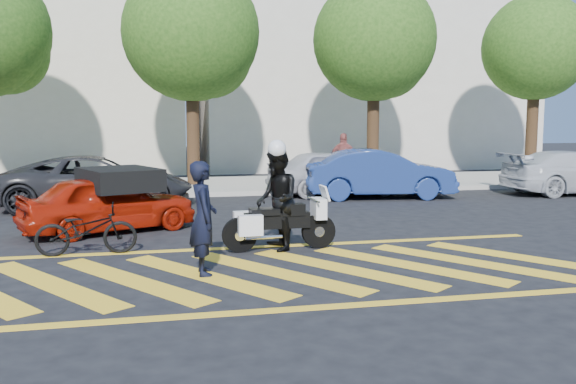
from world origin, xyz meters
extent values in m
plane|color=black|center=(0.00, 0.00, 0.00)|extent=(90.00, 90.00, 0.00)
cube|color=#9E998E|center=(0.00, 12.00, 0.07)|extent=(60.00, 5.00, 0.15)
cube|color=yellow|center=(-2.80, 0.00, 0.00)|extent=(2.43, 3.21, 0.01)
cube|color=yellow|center=(-1.70, 0.00, 0.00)|extent=(2.43, 3.21, 0.01)
cube|color=yellow|center=(-0.60, 0.00, 0.00)|extent=(2.43, 3.21, 0.01)
cube|color=yellow|center=(0.50, 0.00, 0.00)|extent=(2.43, 3.21, 0.01)
cube|color=yellow|center=(1.60, 0.00, 0.00)|extent=(2.43, 3.21, 0.01)
cube|color=yellow|center=(2.70, 0.00, 0.00)|extent=(2.43, 3.21, 0.01)
cube|color=yellow|center=(3.80, 0.00, 0.00)|extent=(2.43, 3.21, 0.01)
cube|color=yellow|center=(4.90, 0.00, 0.00)|extent=(2.43, 3.21, 0.01)
cube|color=yellow|center=(0.00, -1.90, 0.00)|extent=(12.00, 0.20, 0.01)
cube|color=yellow|center=(0.00, 1.90, 0.00)|extent=(12.00, 0.20, 0.01)
cube|color=beige|center=(-8.00, 21.00, 5.00)|extent=(16.00, 8.00, 10.00)
cube|color=beige|center=(9.00, 21.00, 5.50)|extent=(16.00, 8.00, 11.00)
sphere|color=#224913|center=(-5.90, 12.30, 4.53)|extent=(2.73, 2.73, 2.73)
cylinder|color=black|center=(0.00, 12.00, 2.00)|extent=(0.44, 0.44, 4.00)
sphere|color=#224913|center=(0.00, 12.00, 5.26)|extent=(4.60, 4.60, 4.60)
sphere|color=#224913|center=(0.60, 12.30, 4.58)|extent=(2.99, 2.99, 2.99)
cylinder|color=black|center=(6.50, 12.00, 2.00)|extent=(0.44, 0.44, 4.00)
sphere|color=#224913|center=(6.50, 12.00, 5.21)|extent=(4.40, 4.40, 4.40)
sphere|color=#224913|center=(7.10, 12.30, 4.55)|extent=(2.86, 2.86, 2.86)
cylinder|color=black|center=(13.00, 12.00, 2.00)|extent=(0.44, 0.44, 4.00)
sphere|color=#224913|center=(13.00, 12.00, 5.10)|extent=(4.00, 4.00, 4.00)
sphere|color=#224913|center=(13.60, 12.30, 4.50)|extent=(2.60, 2.60, 2.60)
imported|color=black|center=(-0.60, 0.10, 0.88)|extent=(0.45, 0.66, 1.75)
imported|color=black|center=(-2.50, 1.89, 0.45)|extent=(1.74, 0.68, 0.90)
cylinder|color=black|center=(0.16, 1.54, 0.31)|extent=(0.63, 0.16, 0.63)
cylinder|color=silver|center=(0.16, 1.54, 0.31)|extent=(0.20, 0.16, 0.19)
cylinder|color=black|center=(1.63, 1.60, 0.31)|extent=(0.63, 0.16, 0.63)
cylinder|color=silver|center=(1.63, 1.60, 0.31)|extent=(0.20, 0.16, 0.19)
cube|color=black|center=(0.85, 1.57, 0.55)|extent=(1.19, 0.29, 0.28)
cube|color=black|center=(1.13, 1.58, 0.74)|extent=(0.44, 0.30, 0.21)
cube|color=black|center=(0.61, 1.56, 0.72)|extent=(0.53, 0.34, 0.11)
cube|color=silver|center=(1.63, 1.60, 0.74)|extent=(0.22, 0.41, 0.38)
cube|color=silver|center=(0.30, 1.80, 0.52)|extent=(0.43, 0.19, 0.36)
cube|color=silver|center=(0.32, 1.30, 0.52)|extent=(0.43, 0.19, 0.36)
imported|color=black|center=(0.85, 1.57, 0.93)|extent=(0.74, 0.93, 1.86)
imported|color=#9D1807|center=(-2.27, 4.11, 0.62)|extent=(3.89, 2.75, 1.23)
imported|color=black|center=(-2.84, 7.94, 0.70)|extent=(5.16, 2.53, 1.41)
imported|color=#B4B4B8|center=(4.22, 9.20, 0.72)|extent=(4.33, 1.96, 1.44)
imported|color=navy|center=(5.30, 8.18, 0.74)|extent=(4.63, 2.05, 1.48)
imported|color=#B9BCC2|center=(11.78, 7.80, 0.69)|extent=(4.74, 1.93, 1.37)
imported|color=#994B45|center=(5.04, 10.84, 1.03)|extent=(1.11, 0.75, 1.76)
camera|label=1|loc=(-1.29, -9.12, 2.37)|focal=38.00mm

